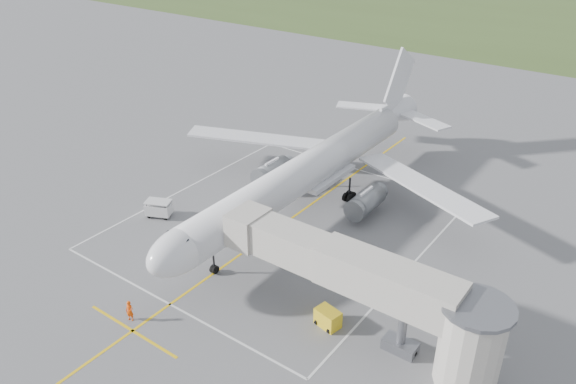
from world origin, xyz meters
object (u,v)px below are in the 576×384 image
Objects in this scene: jet_bridge at (377,289)px; ramp_worker_nose at (130,311)px; baggage_cart at (159,209)px; ramp_worker_wing at (264,177)px; airliner at (310,170)px; gpu_unit at (328,318)px.

ramp_worker_nose is at bearing -150.04° from jet_bridge.
ramp_worker_wing is at bearing 45.88° from baggage_cart.
jet_bridge is at bearing 169.13° from ramp_worker_wing.
ramp_worker_wing is at bearing 146.02° from jet_bridge.
airliner is at bearing 70.54° from ramp_worker_nose.
gpu_unit is 1.20× the size of ramp_worker_nose.
gpu_unit is 24.07m from baggage_cart.
airliner is 16.55m from baggage_cart.
jet_bridge is at bearing 25.31° from gpu_unit.
baggage_cart is 16.52m from ramp_worker_nose.
ramp_worker_nose is 25.85m from ramp_worker_wing.
gpu_unit is at bearing 16.96° from ramp_worker_nose.
jet_bridge is 7.67× the size of baggage_cart.
jet_bridge is (15.72, -14.25, 0.35)m from airliner.
jet_bridge reaches higher than ramp_worker_nose.
ramp_worker_wing is (-19.27, 16.30, 0.21)m from gpu_unit.
jet_bridge is 12.72× the size of ramp_worker_nose.
jet_bridge is 19.80m from ramp_worker_nose.
jet_bridge reaches higher than baggage_cart.
ramp_worker_nose is 0.97× the size of ramp_worker_wing.
airliner is 21.25× the size of gpu_unit.
jet_bridge is 5.48m from gpu_unit.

